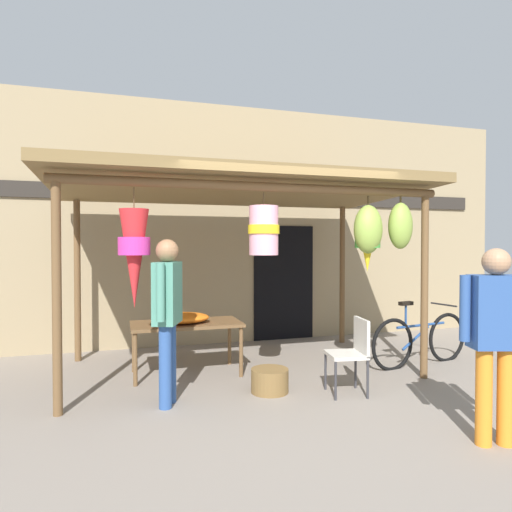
% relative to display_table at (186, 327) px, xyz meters
% --- Properties ---
extents(ground_plane, '(30.00, 30.00, 0.00)m').
position_rel_display_table_xyz_m(ground_plane, '(1.00, -0.98, -0.60)').
color(ground_plane, gray).
extents(shop_facade, '(10.72, 0.29, 4.02)m').
position_rel_display_table_xyz_m(shop_facade, '(1.01, 1.79, 1.41)').
color(shop_facade, '#9E8966').
rests_on(shop_facade, ground_plane).
extents(market_stall_canopy, '(4.71, 2.65, 2.53)m').
position_rel_display_table_xyz_m(market_stall_canopy, '(0.76, -0.13, 1.64)').
color(market_stall_canopy, brown).
rests_on(market_stall_canopy, ground_plane).
extents(display_table, '(1.39, 0.72, 0.67)m').
position_rel_display_table_xyz_m(display_table, '(0.00, 0.00, 0.00)').
color(display_table, brown).
rests_on(display_table, ground_plane).
extents(flower_heap_on_table, '(0.71, 0.50, 0.13)m').
position_rel_display_table_xyz_m(flower_heap_on_table, '(-0.06, -0.05, 0.13)').
color(flower_heap_on_table, orange).
rests_on(flower_heap_on_table, display_table).
extents(folding_chair, '(0.46, 0.46, 0.84)m').
position_rel_display_table_xyz_m(folding_chair, '(1.67, -1.29, -0.10)').
color(folding_chair, beige).
rests_on(folding_chair, ground_plane).
extents(wicker_basket_by_table, '(0.42, 0.42, 0.26)m').
position_rel_display_table_xyz_m(wicker_basket_by_table, '(0.80, -0.98, -0.47)').
color(wicker_basket_by_table, brown).
rests_on(wicker_basket_by_table, ground_plane).
extents(parked_bicycle, '(1.73, 0.47, 0.92)m').
position_rel_display_table_xyz_m(parked_bicycle, '(3.17, -0.49, -0.26)').
color(parked_bicycle, black).
rests_on(parked_bicycle, ground_plane).
extents(vendor_in_orange, '(0.35, 0.56, 1.72)m').
position_rel_display_table_xyz_m(vendor_in_orange, '(-0.34, -1.05, 0.42)').
color(vendor_in_orange, '#2D5193').
rests_on(vendor_in_orange, ground_plane).
extents(customer_foreground, '(0.57, 0.32, 1.63)m').
position_rel_display_table_xyz_m(customer_foreground, '(2.15, -2.78, 0.36)').
color(customer_foreground, orange).
rests_on(customer_foreground, ground_plane).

